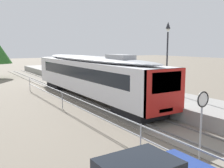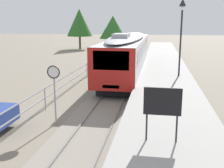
# 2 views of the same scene
# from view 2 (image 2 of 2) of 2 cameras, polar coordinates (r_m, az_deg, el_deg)

# --- Properties ---
(ground_plane) EXTENTS (160.00, 160.00, 0.00)m
(ground_plane) POSITION_cam_2_polar(r_m,az_deg,el_deg) (24.58, -3.96, 1.80)
(ground_plane) COLOR slate
(track_rails) EXTENTS (3.20, 60.00, 0.14)m
(track_rails) POSITION_cam_2_polar(r_m,az_deg,el_deg) (24.06, 3.01, 1.65)
(track_rails) COLOR gray
(track_rails) RESTS_ON ground
(commuter_train) EXTENTS (2.82, 18.18, 3.74)m
(commuter_train) POSITION_cam_2_polar(r_m,az_deg,el_deg) (24.68, 3.32, 6.88)
(commuter_train) COLOR silver
(commuter_train) RESTS_ON track_rails
(station_platform) EXTENTS (3.90, 60.00, 0.90)m
(station_platform) POSITION_cam_2_polar(r_m,az_deg,el_deg) (23.85, 10.80, 2.35)
(station_platform) COLOR #999691
(station_platform) RESTS_ON ground
(platform_lamp_mid_platform) EXTENTS (0.34, 0.34, 5.35)m
(platform_lamp_mid_platform) POSITION_cam_2_polar(r_m,az_deg,el_deg) (19.89, 14.35, 12.23)
(platform_lamp_mid_platform) COLOR #232328
(platform_lamp_mid_platform) RESTS_ON station_platform
(platform_notice_board) EXTENTS (1.20, 0.08, 1.80)m
(platform_notice_board) POSITION_cam_2_polar(r_m,az_deg,el_deg) (8.81, 10.51, -4.00)
(platform_notice_board) COLOR #232328
(platform_notice_board) RESTS_ON station_platform
(speed_limit_sign) EXTENTS (0.61, 0.10, 2.81)m
(speed_limit_sign) POSITION_cam_2_polar(r_m,az_deg,el_deg) (12.66, -12.05, 0.79)
(speed_limit_sign) COLOR #9EA0A5
(speed_limit_sign) RESTS_ON ground
(carpark_fence) EXTENTS (0.06, 36.06, 1.25)m
(carpark_fence) POSITION_cam_2_polar(r_m,az_deg,el_deg) (15.19, -13.89, -2.01)
(carpark_fence) COLOR #9EA0A5
(carpark_fence) RESTS_ON ground
(tree_behind_carpark) EXTENTS (4.33, 4.33, 5.68)m
(tree_behind_carpark) POSITION_cam_2_polar(r_m,az_deg,el_deg) (44.89, 0.20, 11.78)
(tree_behind_carpark) COLOR brown
(tree_behind_carpark) RESTS_ON ground
(tree_behind_station_far) EXTENTS (4.44, 4.44, 6.90)m
(tree_behind_station_far) POSITION_cam_2_polar(r_m,az_deg,el_deg) (48.73, -6.82, 12.63)
(tree_behind_station_far) COLOR brown
(tree_behind_station_far) RESTS_ON ground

